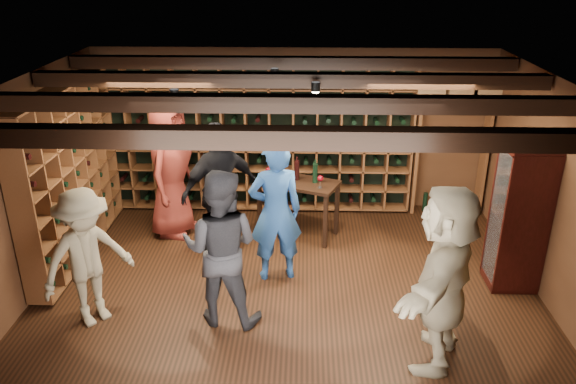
{
  "coord_description": "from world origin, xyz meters",
  "views": [
    {
      "loc": [
        0.18,
        -5.83,
        3.76
      ],
      "look_at": [
        -0.0,
        0.2,
        1.19
      ],
      "focal_mm": 35.0,
      "sensor_mm": 36.0,
      "label": 1
    }
  ],
  "objects_px": {
    "display_cabinet": "(518,221)",
    "man_grey_suit": "(221,248)",
    "guest_red_floral": "(170,169)",
    "guest_khaki": "(87,258)",
    "tasting_table": "(298,187)",
    "guest_woman_black": "(220,191)",
    "man_blue_shirt": "(275,212)",
    "guest_beige": "(444,277)"
  },
  "relations": [
    {
      "from": "display_cabinet",
      "to": "man_grey_suit",
      "type": "xyz_separation_m",
      "value": [
        -3.41,
        -0.82,
        0.03
      ]
    },
    {
      "from": "guest_red_floral",
      "to": "guest_khaki",
      "type": "height_order",
      "value": "guest_red_floral"
    },
    {
      "from": "man_grey_suit",
      "to": "guest_khaki",
      "type": "distance_m",
      "value": 1.43
    },
    {
      "from": "guest_red_floral",
      "to": "guest_khaki",
      "type": "bearing_deg",
      "value": -178.04
    },
    {
      "from": "guest_khaki",
      "to": "tasting_table",
      "type": "height_order",
      "value": "guest_khaki"
    },
    {
      "from": "tasting_table",
      "to": "guest_red_floral",
      "type": "bearing_deg",
      "value": -157.88
    },
    {
      "from": "guest_woman_black",
      "to": "tasting_table",
      "type": "relative_size",
      "value": 1.5
    },
    {
      "from": "guest_red_floral",
      "to": "man_grey_suit",
      "type": "bearing_deg",
      "value": -141.32
    },
    {
      "from": "man_blue_shirt",
      "to": "guest_woman_black",
      "type": "bearing_deg",
      "value": -50.09
    },
    {
      "from": "guest_khaki",
      "to": "guest_beige",
      "type": "xyz_separation_m",
      "value": [
        3.63,
        -0.53,
        0.16
      ]
    },
    {
      "from": "guest_woman_black",
      "to": "guest_beige",
      "type": "distance_m",
      "value": 3.19
    },
    {
      "from": "guest_woman_black",
      "to": "display_cabinet",
      "type": "bearing_deg",
      "value": 135.52
    },
    {
      "from": "man_grey_suit",
      "to": "guest_red_floral",
      "type": "bearing_deg",
      "value": -56.22
    },
    {
      "from": "man_grey_suit",
      "to": "tasting_table",
      "type": "bearing_deg",
      "value": -102.91
    },
    {
      "from": "guest_red_floral",
      "to": "tasting_table",
      "type": "xyz_separation_m",
      "value": [
        1.79,
        -0.01,
        -0.24
      ]
    },
    {
      "from": "man_grey_suit",
      "to": "guest_beige",
      "type": "xyz_separation_m",
      "value": [
        2.2,
        -0.61,
        0.06
      ]
    },
    {
      "from": "tasting_table",
      "to": "man_blue_shirt",
      "type": "bearing_deg",
      "value": -79.98
    },
    {
      "from": "display_cabinet",
      "to": "tasting_table",
      "type": "bearing_deg",
      "value": 154.44
    },
    {
      "from": "man_blue_shirt",
      "to": "guest_red_floral",
      "type": "distance_m",
      "value": 1.94
    },
    {
      "from": "guest_woman_black",
      "to": "guest_beige",
      "type": "bearing_deg",
      "value": 105.04
    },
    {
      "from": "man_grey_suit",
      "to": "guest_woman_black",
      "type": "distance_m",
      "value": 1.49
    },
    {
      "from": "display_cabinet",
      "to": "tasting_table",
      "type": "xyz_separation_m",
      "value": [
        -2.61,
        1.25,
        -0.12
      ]
    },
    {
      "from": "man_blue_shirt",
      "to": "guest_woman_black",
      "type": "xyz_separation_m",
      "value": [
        -0.75,
        0.57,
        0.03
      ]
    },
    {
      "from": "guest_red_floral",
      "to": "man_blue_shirt",
      "type": "bearing_deg",
      "value": -114.51
    },
    {
      "from": "man_grey_suit",
      "to": "guest_woman_black",
      "type": "height_order",
      "value": "guest_woman_black"
    },
    {
      "from": "display_cabinet",
      "to": "man_grey_suit",
      "type": "distance_m",
      "value": 3.5
    },
    {
      "from": "man_grey_suit",
      "to": "man_blue_shirt",
      "type": "bearing_deg",
      "value": -112.57
    },
    {
      "from": "display_cabinet",
      "to": "guest_red_floral",
      "type": "bearing_deg",
      "value": 164.01
    },
    {
      "from": "display_cabinet",
      "to": "guest_khaki",
      "type": "bearing_deg",
      "value": -169.48
    },
    {
      "from": "display_cabinet",
      "to": "guest_woman_black",
      "type": "height_order",
      "value": "guest_woman_black"
    },
    {
      "from": "man_blue_shirt",
      "to": "guest_beige",
      "type": "distance_m",
      "value": 2.25
    },
    {
      "from": "man_blue_shirt",
      "to": "guest_red_floral",
      "type": "xyz_separation_m",
      "value": [
        -1.54,
        1.18,
        0.09
      ]
    },
    {
      "from": "display_cabinet",
      "to": "guest_khaki",
      "type": "relative_size",
      "value": 1.11
    },
    {
      "from": "man_blue_shirt",
      "to": "guest_khaki",
      "type": "xyz_separation_m",
      "value": [
        -1.96,
        -0.98,
        -0.11
      ]
    },
    {
      "from": "man_blue_shirt",
      "to": "tasting_table",
      "type": "relative_size",
      "value": 1.46
    },
    {
      "from": "man_grey_suit",
      "to": "tasting_table",
      "type": "relative_size",
      "value": 1.44
    },
    {
      "from": "guest_khaki",
      "to": "guest_beige",
      "type": "distance_m",
      "value": 3.67
    },
    {
      "from": "guest_khaki",
      "to": "tasting_table",
      "type": "xyz_separation_m",
      "value": [
        2.21,
        2.15,
        -0.05
      ]
    },
    {
      "from": "man_blue_shirt",
      "to": "man_grey_suit",
      "type": "bearing_deg",
      "value": 46.46
    },
    {
      "from": "tasting_table",
      "to": "man_grey_suit",
      "type": "bearing_deg",
      "value": -88.46
    },
    {
      "from": "display_cabinet",
      "to": "guest_woman_black",
      "type": "relative_size",
      "value": 0.95
    },
    {
      "from": "man_grey_suit",
      "to": "guest_woman_black",
      "type": "relative_size",
      "value": 0.96
    }
  ]
}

